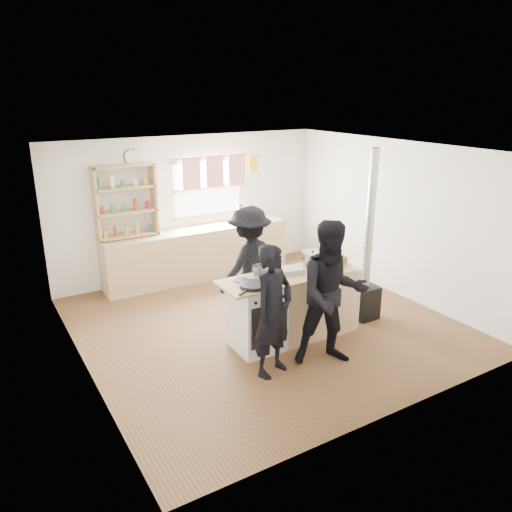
# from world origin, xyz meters

# --- Properties ---
(ground) EXTENTS (5.00, 5.00, 0.01)m
(ground) POSITION_xyz_m (0.00, 0.00, -0.01)
(ground) COLOR brown
(ground) RESTS_ON ground
(back_counter) EXTENTS (3.40, 0.55, 0.90)m
(back_counter) POSITION_xyz_m (0.00, 2.22, 0.45)
(back_counter) COLOR tan
(back_counter) RESTS_ON ground
(shelving_unit) EXTENTS (1.00, 0.28, 1.20)m
(shelving_unit) POSITION_xyz_m (-1.20, 2.34, 1.51)
(shelving_unit) COLOR tan
(shelving_unit) RESTS_ON back_counter
(thermos) EXTENTS (0.10, 0.10, 0.32)m
(thermos) POSITION_xyz_m (0.86, 2.22, 1.06)
(thermos) COLOR silver
(thermos) RESTS_ON back_counter
(cooking_island) EXTENTS (1.97, 0.64, 0.93)m
(cooking_island) POSITION_xyz_m (0.14, -0.55, 0.47)
(cooking_island) COLOR white
(cooking_island) RESTS_ON ground
(skillet_greens) EXTENTS (0.47, 0.47, 0.05)m
(skillet_greens) POSITION_xyz_m (-0.58, -0.69, 0.96)
(skillet_greens) COLOR black
(skillet_greens) RESTS_ON cooking_island
(roast_tray) EXTENTS (0.39, 0.33, 0.07)m
(roast_tray) POSITION_xyz_m (0.09, -0.50, 0.97)
(roast_tray) COLOR silver
(roast_tray) RESTS_ON cooking_island
(stockpot_stove) EXTENTS (0.21, 0.21, 0.17)m
(stockpot_stove) POSITION_xyz_m (-0.32, -0.42, 1.01)
(stockpot_stove) COLOR #B0B0B3
(stockpot_stove) RESTS_ON cooking_island
(stockpot_counter) EXTENTS (0.31, 0.31, 0.23)m
(stockpot_counter) POSITION_xyz_m (0.52, -0.43, 1.03)
(stockpot_counter) COLOR #B3B3B6
(stockpot_counter) RESTS_ON cooking_island
(bread_board) EXTENTS (0.31, 0.25, 0.12)m
(bread_board) POSITION_xyz_m (0.83, -0.62, 0.98)
(bread_board) COLOR tan
(bread_board) RESTS_ON cooking_island
(flue_heater) EXTENTS (0.35, 0.35, 2.50)m
(flue_heater) POSITION_xyz_m (1.39, -0.59, 0.65)
(flue_heater) COLOR black
(flue_heater) RESTS_ON ground
(person_near_left) EXTENTS (0.68, 0.56, 1.60)m
(person_near_left) POSITION_xyz_m (-0.59, -1.16, 0.80)
(person_near_left) COLOR black
(person_near_left) RESTS_ON ground
(person_near_right) EXTENTS (1.08, 0.97, 1.81)m
(person_near_right) POSITION_xyz_m (0.15, -1.31, 0.91)
(person_near_right) COLOR black
(person_near_right) RESTS_ON ground
(person_far) EXTENTS (1.22, 0.92, 1.69)m
(person_far) POSITION_xyz_m (-0.05, 0.31, 0.84)
(person_far) COLOR black
(person_far) RESTS_ON ground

